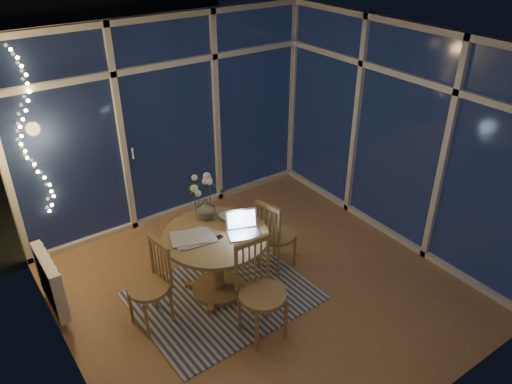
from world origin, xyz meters
The scene contains 23 objects.
floor centered at (0.00, 0.00, 0.00)m, with size 4.00×4.00×0.00m, color olive.
ceiling centered at (0.00, 0.00, 2.60)m, with size 4.00×4.00×0.00m, color silver.
wall_back centered at (0.00, 2.00, 1.30)m, with size 4.00×0.04×2.60m, color beige.
wall_front centered at (0.00, -2.00, 1.30)m, with size 4.00×0.04×2.60m, color beige.
wall_left centered at (-2.00, 0.00, 1.30)m, with size 0.04×4.00×2.60m, color beige.
wall_right centered at (2.00, 0.00, 1.30)m, with size 0.04×4.00×2.60m, color beige.
window_wall_back centered at (0.00, 1.96, 1.30)m, with size 4.00×0.10×2.60m, color silver.
window_wall_right centered at (1.96, 0.00, 1.30)m, with size 0.10×4.00×2.60m, color silver.
radiator centered at (-1.94, 0.90, 0.40)m, with size 0.10×0.70×0.58m, color silver.
fairy_lights centered at (-1.65, 1.88, 1.52)m, with size 0.24×0.10×1.85m, color #EEBC5F, non-canonical shape.
garden_patio centered at (0.50, 5.00, -0.06)m, with size 12.00×6.00×0.10m, color black.
garden_fence centered at (0.00, 5.50, 0.90)m, with size 11.00×0.08×1.80m, color #3D2016.
garden_shrubs centered at (-0.80, 3.40, 0.45)m, with size 0.90×0.90×0.90m, color black.
rug centered at (-0.42, 0.12, 0.01)m, with size 1.80×1.44×0.01m, color beige.
dining_table centered at (-0.42, 0.22, 0.37)m, with size 1.09×1.09×0.74m, color #9A7445.
chair_left centered at (-1.19, 0.21, 0.46)m, with size 0.43×0.43×0.92m, color #9A7445.
chair_right centered at (0.36, 0.20, 0.46)m, with size 0.43×0.43×0.93m, color #9A7445.
chair_front centered at (-0.39, -0.55, 0.51)m, with size 0.47×0.47×1.02m, color #9A7445.
laptop centered at (-0.18, 0.06, 0.86)m, with size 0.33×0.28×0.24m, color silver, non-canonical shape.
flower_vase centered at (-0.33, 0.56, 0.85)m, with size 0.20×0.20×0.21m, color white.
bowl centered at (-0.16, 0.42, 0.76)m, with size 0.15×0.15×0.04m, color white.
newspapers centered at (-0.64, 0.28, 0.76)m, with size 0.36×0.28×0.02m, color silver.
phone centered at (-0.43, 0.15, 0.75)m, with size 0.11×0.05×0.01m, color black.
Camera 1 is at (-2.49, -3.43, 3.63)m, focal length 35.00 mm.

